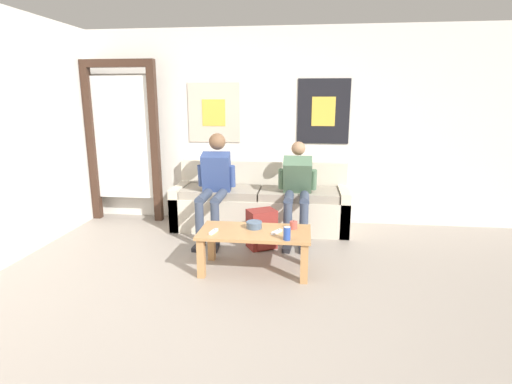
{
  "coord_description": "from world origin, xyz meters",
  "views": [
    {
      "loc": [
        0.71,
        -2.77,
        1.67
      ],
      "look_at": [
        0.21,
        1.36,
        0.68
      ],
      "focal_mm": 28.0,
      "sensor_mm": 36.0,
      "label": 1
    }
  ],
  "objects": [
    {
      "name": "game_controller_near_right",
      "position": [
        0.47,
        0.83,
        0.42
      ],
      "size": [
        0.1,
        0.14,
        0.03
      ],
      "color": "white",
      "rests_on": "coffee_table"
    },
    {
      "name": "couch",
      "position": [
        0.16,
        2.23,
        0.3
      ],
      "size": [
        2.23,
        0.72,
        0.84
      ],
      "color": "beige",
      "rests_on": "ground_plane"
    },
    {
      "name": "drink_can_blue",
      "position": [
        0.58,
        0.66,
        0.47
      ],
      "size": [
        0.07,
        0.07,
        0.12
      ],
      "color": "#28479E",
      "rests_on": "coffee_table"
    },
    {
      "name": "door_frame",
      "position": [
        -1.73,
        2.38,
        1.2
      ],
      "size": [
        1.0,
        0.1,
        2.15
      ],
      "color": "#382319",
      "rests_on": "ground_plane"
    },
    {
      "name": "ground_plane",
      "position": [
        0.0,
        0.0,
        0.0
      ],
      "size": [
        18.0,
        18.0,
        0.0
      ],
      "primitive_type": "plane",
      "color": "gray"
    },
    {
      "name": "backpack",
      "position": [
        0.26,
        1.49,
        0.21
      ],
      "size": [
        0.37,
        0.35,
        0.44
      ],
      "color": "maroon",
      "rests_on": "ground_plane"
    },
    {
      "name": "person_seated_adult",
      "position": [
        -0.36,
        1.84,
        0.68
      ],
      "size": [
        0.47,
        0.9,
        1.24
      ],
      "color": "#384256",
      "rests_on": "ground_plane"
    },
    {
      "name": "wall_back",
      "position": [
        0.0,
        2.6,
        1.28
      ],
      "size": [
        10.0,
        0.07,
        2.55
      ],
      "color": "silver",
      "rests_on": "ground_plane"
    },
    {
      "name": "game_controller_near_left",
      "position": [
        -0.13,
        0.77,
        0.42
      ],
      "size": [
        0.06,
        0.15,
        0.03
      ],
      "color": "white",
      "rests_on": "coffee_table"
    },
    {
      "name": "coffee_table",
      "position": [
        0.26,
        0.87,
        0.33
      ],
      "size": [
        1.08,
        0.54,
        0.41
      ],
      "color": "#B27F4C",
      "rests_on": "ground_plane"
    },
    {
      "name": "ceramic_bowl",
      "position": [
        0.24,
        0.95,
        0.45
      ],
      "size": [
        0.16,
        0.16,
        0.07
      ],
      "color": "#475B75",
      "rests_on": "coffee_table"
    },
    {
      "name": "person_seated_teen",
      "position": [
        0.64,
        1.88,
        0.63
      ],
      "size": [
        0.47,
        0.9,
        1.14
      ],
      "color": "#384256",
      "rests_on": "ground_plane"
    },
    {
      "name": "pillar_candle",
      "position": [
        0.63,
        0.98,
        0.45
      ],
      "size": [
        0.07,
        0.07,
        0.09
      ],
      "color": "#B24C42",
      "rests_on": "coffee_table"
    }
  ]
}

